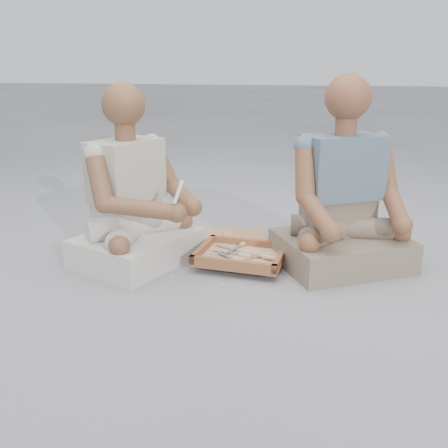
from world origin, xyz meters
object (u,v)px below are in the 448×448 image
(carved_panel, at_px, (219,241))
(companion, at_px, (343,205))
(craftsman, at_px, (134,204))
(tool_tray, at_px, (241,256))

(carved_panel, distance_m, companion, 0.76)
(companion, bearing_deg, craftsman, -20.09)
(carved_panel, relative_size, companion, 0.57)
(carved_panel, bearing_deg, companion, -11.82)
(tool_tray, xyz_separation_m, companion, (0.48, 0.16, 0.26))
(companion, bearing_deg, tool_tray, -14.94)
(carved_panel, bearing_deg, tool_tray, -56.31)
(tool_tray, relative_size, craftsman, 0.49)
(carved_panel, xyz_separation_m, tool_tray, (0.20, -0.30, 0.04))
(craftsman, bearing_deg, tool_tray, 116.64)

